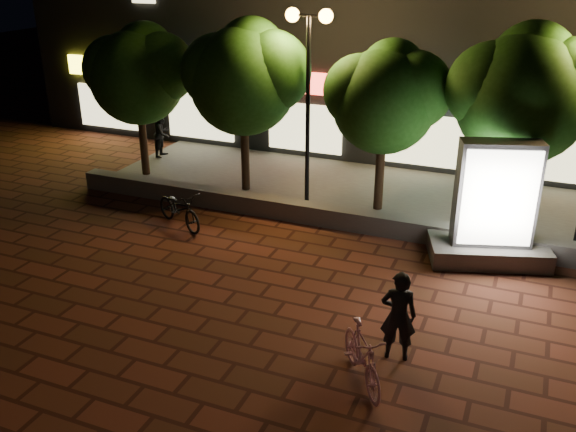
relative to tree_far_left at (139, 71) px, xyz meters
The scene contains 13 objects.
ground 9.43m from the tree_far_left, 38.18° to the right, with size 80.00×80.00×0.00m, color #5E291D.
retaining_wall 7.72m from the tree_far_left, 11.89° to the right, with size 16.00×0.45×0.50m, color #605E59.
sidewalk 7.74m from the tree_far_left, ahead, with size 16.00×5.00×0.08m, color #605E59.
tree_far_left is the anchor object (origin of this frame).
tree_left 3.51m from the tree_far_left, ahead, with size 3.60×3.00×4.89m.
tree_mid 7.50m from the tree_far_left, ahead, with size 3.24×2.70×4.50m.
tree_right 10.81m from the tree_far_left, ahead, with size 3.72×3.10×5.07m.
street_lamp_left 5.50m from the tree_far_left, ahead, with size 1.26×0.36×5.18m.
ad_kiosk 10.94m from the tree_far_left, 10.54° to the right, with size 2.90×2.04×2.84m.
scooter_pink 12.01m from the tree_far_left, 38.85° to the right, with size 0.49×1.72×1.03m, color pink.
rider 11.71m from the tree_far_left, 34.23° to the right, with size 0.62×0.40×1.69m, color black.
scooter_parked 5.08m from the tree_far_left, 45.15° to the right, with size 0.65×1.87×0.98m, color black.
pedestrian 3.04m from the tree_far_left, 107.65° to the left, with size 0.76×0.59×1.56m, color black.
Camera 1 is at (4.25, -10.13, 6.60)m, focal length 38.93 mm.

